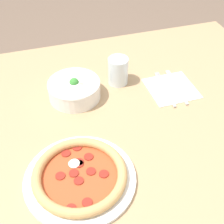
# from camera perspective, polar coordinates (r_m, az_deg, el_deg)

# --- Properties ---
(dining_table) EXTENTS (1.30, 0.99, 0.72)m
(dining_table) POSITION_cam_1_polar(r_m,az_deg,el_deg) (1.07, 1.23, -4.16)
(dining_table) COLOR tan
(dining_table) RESTS_ON ground_plane
(pizza) EXTENTS (0.30, 0.30, 0.04)m
(pizza) POSITION_cam_1_polar(r_m,az_deg,el_deg) (0.83, -5.91, -11.58)
(pizza) COLOR white
(pizza) RESTS_ON dining_table
(bowl) EXTENTS (0.18, 0.18, 0.08)m
(bowl) POSITION_cam_1_polar(r_m,az_deg,el_deg) (1.06, -6.89, 4.29)
(bowl) COLOR white
(bowl) RESTS_ON dining_table
(napkin) EXTENTS (0.16, 0.16, 0.00)m
(napkin) POSITION_cam_1_polar(r_m,az_deg,el_deg) (1.13, 10.80, 4.27)
(napkin) COLOR white
(napkin) RESTS_ON dining_table
(fork) EXTENTS (0.03, 0.20, 0.00)m
(fork) POSITION_cam_1_polar(r_m,az_deg,el_deg) (1.12, 9.73, 4.15)
(fork) COLOR silver
(fork) RESTS_ON napkin
(knife) EXTENTS (0.03, 0.20, 0.01)m
(knife) POSITION_cam_1_polar(r_m,az_deg,el_deg) (1.13, 11.90, 4.31)
(knife) COLOR silver
(knife) RESTS_ON napkin
(glass) EXTENTS (0.07, 0.07, 0.10)m
(glass) POSITION_cam_1_polar(r_m,az_deg,el_deg) (1.12, 1.12, 7.52)
(glass) COLOR silver
(glass) RESTS_ON dining_table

